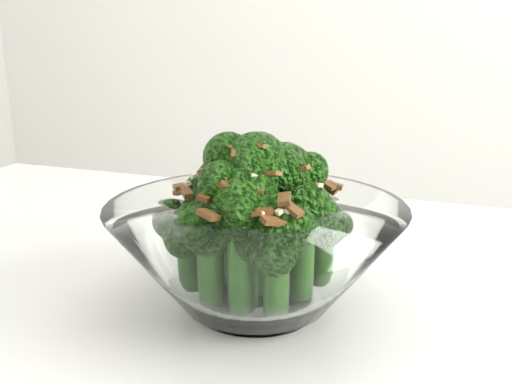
# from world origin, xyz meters

# --- Properties ---
(broccoli_dish) EXTENTS (0.24, 0.24, 0.15)m
(broccoli_dish) POSITION_xyz_m (-0.03, -0.01, 0.81)
(broccoli_dish) COLOR white
(broccoli_dish) RESTS_ON table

